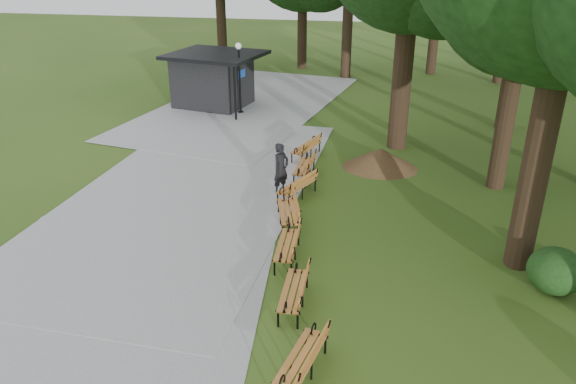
% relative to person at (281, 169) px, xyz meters
% --- Properties ---
extents(ground, '(100.00, 100.00, 0.00)m').
position_rel_person_xyz_m(ground, '(0.69, -3.26, -0.91)').
color(ground, '#2F4F16').
rests_on(ground, ground).
extents(path, '(12.00, 38.00, 0.06)m').
position_rel_person_xyz_m(path, '(-3.31, -0.26, -0.88)').
color(path, '#939396').
rests_on(path, ground).
extents(person, '(0.71, 0.79, 1.81)m').
position_rel_person_xyz_m(person, '(0.00, 0.00, 0.00)').
color(person, black).
rests_on(person, ground).
extents(kiosk, '(5.17, 4.72, 2.81)m').
position_rel_person_xyz_m(kiosk, '(-5.80, 10.36, 0.50)').
color(kiosk, black).
rests_on(kiosk, ground).
extents(lamp_post, '(0.32, 0.32, 3.51)m').
position_rel_person_xyz_m(lamp_post, '(-4.01, 9.25, 1.59)').
color(lamp_post, black).
rests_on(lamp_post, ground).
extents(dirt_mound, '(2.41, 2.41, 0.78)m').
position_rel_person_xyz_m(dirt_mound, '(3.24, 3.07, -0.52)').
color(dirt_mound, '#47301C').
rests_on(dirt_mound, ground).
extents(bench_0, '(1.02, 1.99, 0.88)m').
position_rel_person_xyz_m(bench_0, '(2.17, -8.53, -0.47)').
color(bench_0, '#BD6D2B').
rests_on(bench_0, ground).
extents(bench_1, '(0.70, 1.92, 0.88)m').
position_rel_person_xyz_m(bench_1, '(1.60, -6.28, -0.47)').
color(bench_1, '#BD6D2B').
rests_on(bench_1, ground).
extents(bench_2, '(0.76, 1.94, 0.88)m').
position_rel_person_xyz_m(bench_2, '(1.04, -4.22, -0.47)').
color(bench_2, '#BD6D2B').
rests_on(bench_2, ground).
extents(bench_3, '(1.14, 2.00, 0.88)m').
position_rel_person_xyz_m(bench_3, '(0.67, -2.23, -0.47)').
color(bench_3, '#BD6D2B').
rests_on(bench_3, ground).
extents(bench_4, '(1.33, 2.00, 0.88)m').
position_rel_person_xyz_m(bench_4, '(0.60, -0.25, -0.47)').
color(bench_4, '#BD6D2B').
rests_on(bench_4, ground).
extents(bench_5, '(0.67, 1.91, 0.88)m').
position_rel_person_xyz_m(bench_5, '(0.55, 1.53, -0.47)').
color(bench_5, '#BD6D2B').
rests_on(bench_5, ground).
extents(bench_6, '(1.15, 2.00, 0.88)m').
position_rel_person_xyz_m(bench_6, '(0.28, 3.57, -0.47)').
color(bench_6, '#BD6D2B').
rests_on(bench_6, ground).
extents(shrub_0, '(1.36, 1.36, 1.15)m').
position_rel_person_xyz_m(shrub_0, '(7.77, -4.43, -0.91)').
color(shrub_0, '#193D14').
rests_on(shrub_0, ground).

